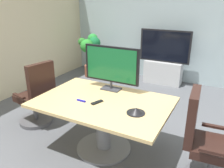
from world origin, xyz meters
The scene contains 11 objects.
ground_plane centered at (0.00, 0.00, 0.00)m, with size 7.47×7.47×0.00m, color #515459.
wall_back_glass_partition centered at (0.00, 3.24, 1.46)m, with size 5.50×0.10×2.91m, color #9EB2B7.
conference_table centered at (-0.03, -0.12, 0.54)m, with size 1.73×1.17×0.74m.
office_chair_left centered at (-1.33, -0.03, 0.46)m, with size 0.63×0.61×1.09m.
office_chair_right centered at (1.26, -0.09, 0.46)m, with size 0.61×0.59×1.09m.
tv_monitor centered at (-0.13, 0.29, 1.10)m, with size 0.84×0.18×0.64m.
wall_display_unit centered at (-0.06, 2.88, 0.44)m, with size 1.20×0.36×1.31m.
potted_plant centered at (-1.92, 2.48, 0.70)m, with size 0.63×0.73×1.11m.
conference_phone centered at (0.48, -0.24, 0.77)m, with size 0.22×0.22×0.07m.
remote_control centered at (-0.07, -0.21, 0.75)m, with size 0.05×0.17×0.02m, color black.
whiteboard_marker centered at (-0.27, -0.27, 0.75)m, with size 0.13×0.02×0.02m, color #1919A5.
Camera 1 is at (1.35, -2.48, 2.01)m, focal length 36.77 mm.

